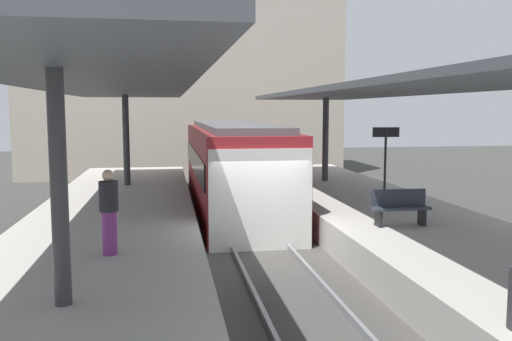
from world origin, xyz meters
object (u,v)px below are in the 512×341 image
object	(u,v)px
platform_bench	(399,206)
platform_sign	(386,145)
passenger_near_bench	(109,211)
commuter_train	(232,167)

from	to	relation	value
platform_bench	platform_sign	xyz separation A→B (m)	(1.55, 4.62, 1.16)
platform_sign	passenger_near_bench	xyz separation A→B (m)	(-8.15, -6.23, -0.77)
commuter_train	platform_sign	xyz separation A→B (m)	(4.73, -2.58, 0.90)
platform_sign	passenger_near_bench	distance (m)	10.29
commuter_train	platform_sign	world-z (taller)	commuter_train
platform_bench	platform_sign	world-z (taller)	platform_sign
commuter_train	passenger_near_bench	bearing A→B (deg)	-111.22
passenger_near_bench	platform_bench	bearing A→B (deg)	13.76
platform_bench	passenger_near_bench	bearing A→B (deg)	-166.24
commuter_train	platform_bench	distance (m)	7.87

